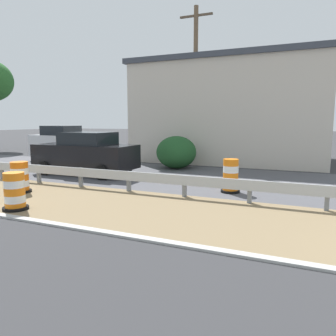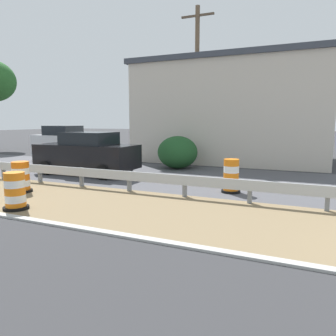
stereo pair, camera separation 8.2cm
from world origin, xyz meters
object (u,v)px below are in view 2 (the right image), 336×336
object	(u,v)px
traffic_barrel_nearest	(231,177)
car_distant_c	(65,144)
traffic_barrel_mid	(21,178)
utility_pole_near	(197,85)
traffic_barrel_close	(15,193)
car_lead_near_lane	(87,153)

from	to	relation	value
traffic_barrel_nearest	car_distant_c	bearing A→B (deg)	67.79
traffic_barrel_mid	utility_pole_near	world-z (taller)	utility_pole_near
car_distant_c	utility_pole_near	world-z (taller)	utility_pole_near
traffic_barrel_close	traffic_barrel_mid	world-z (taller)	traffic_barrel_mid
traffic_barrel_mid	car_lead_near_lane	xyz separation A→B (m)	(4.03, 0.34, 0.49)
traffic_barrel_close	utility_pole_near	size ratio (longest dim) A/B	0.12
car_lead_near_lane	car_distant_c	size ratio (longest dim) A/B	1.15
traffic_barrel_mid	traffic_barrel_nearest	bearing A→B (deg)	-66.16
utility_pole_near	traffic_barrel_close	bearing A→B (deg)	172.54
car_distant_c	traffic_barrel_mid	bearing A→B (deg)	-55.99
traffic_barrel_nearest	traffic_barrel_close	bearing A→B (deg)	132.88
traffic_barrel_mid	car_lead_near_lane	distance (m)	4.08
utility_pole_near	car_distant_c	bearing A→B (deg)	102.41
traffic_barrel_mid	car_lead_near_lane	size ratio (longest dim) A/B	0.22
car_lead_near_lane	utility_pole_near	world-z (taller)	utility_pole_near
traffic_barrel_mid	car_distant_c	xyz separation A→B (m)	(7.52, 4.71, 0.59)
traffic_barrel_mid	car_distant_c	size ratio (longest dim) A/B	0.26
car_lead_near_lane	utility_pole_near	distance (m)	7.10
traffic_barrel_nearest	utility_pole_near	size ratio (longest dim) A/B	0.14
car_lead_near_lane	car_distant_c	xyz separation A→B (m)	(3.48, 4.37, 0.10)
car_lead_near_lane	traffic_barrel_nearest	bearing A→B (deg)	170.56
traffic_barrel_nearest	traffic_barrel_mid	size ratio (longest dim) A/B	1.09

